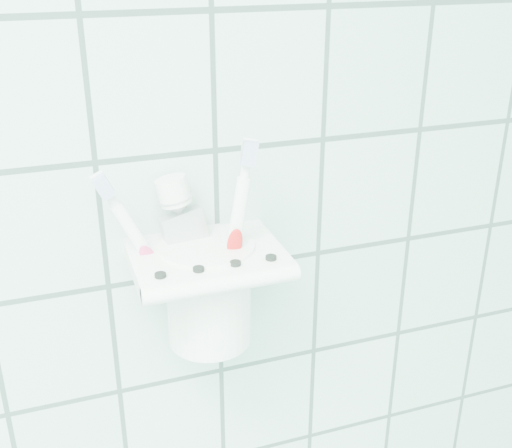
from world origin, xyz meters
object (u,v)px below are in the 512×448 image
toothbrush_orange (217,245)px  toothbrush_blue (191,227)px  holder_bracket (206,259)px  toothpaste_tube (208,243)px  toothbrush_pink (189,241)px  cup (209,289)px

toothbrush_orange → toothbrush_blue: bearing=132.4°
holder_bracket → toothpaste_tube: size_ratio=0.83×
toothbrush_blue → toothbrush_pink: bearing=-123.2°
holder_bracket → toothbrush_blue: (-0.01, 0.02, 0.03)m
toothbrush_blue → toothpaste_tube: (0.01, -0.00, -0.02)m
cup → toothpaste_tube: toothpaste_tube is taller
toothbrush_orange → toothpaste_tube: size_ratio=1.19×
toothbrush_pink → toothbrush_blue: (0.00, 0.00, 0.01)m
holder_bracket → toothbrush_orange: toothbrush_orange is taller
toothbrush_orange → toothpaste_tube: 0.03m
toothbrush_pink → toothbrush_orange: bearing=-53.2°
holder_bracket → cup: (0.00, 0.00, -0.03)m
cup → toothbrush_blue: (-0.01, 0.01, 0.06)m
toothpaste_tube → holder_bracket: bearing=-118.7°
holder_bracket → toothbrush_blue: bearing=115.8°
holder_bracket → toothbrush_blue: size_ratio=0.65×
toothbrush_pink → toothpaste_tube: 0.02m
toothbrush_blue → toothbrush_orange: bearing=-37.9°
toothpaste_tube → cup: bearing=-115.6°
toothbrush_orange → toothbrush_pink: bearing=139.4°
cup → toothbrush_blue: size_ratio=0.49×
toothbrush_pink → toothbrush_blue: toothbrush_blue is taller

